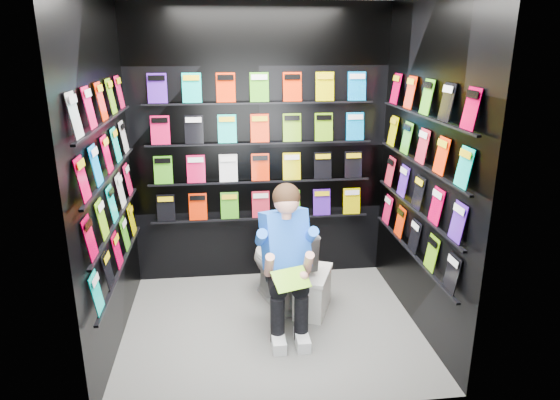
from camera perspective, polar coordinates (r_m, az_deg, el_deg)
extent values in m
plane|color=slate|center=(4.26, -0.98, -14.27)|extent=(2.40, 2.40, 0.00)
cube|color=black|center=(4.71, -2.32, 5.98)|extent=(2.40, 0.04, 2.60)
cube|color=black|center=(2.79, 0.99, -2.33)|extent=(2.40, 0.04, 2.60)
cube|color=black|center=(3.81, -19.34, 2.18)|extent=(0.04, 2.00, 2.60)
cube|color=black|center=(4.03, 16.16, 3.30)|extent=(0.04, 2.00, 2.60)
imported|color=white|center=(4.47, -0.07, -7.30)|extent=(0.63, 0.84, 0.73)
cube|color=silver|center=(4.41, 3.72, -10.57)|extent=(0.40, 0.51, 0.34)
cube|color=silver|center=(4.33, 3.77, -8.42)|extent=(0.43, 0.54, 0.03)
cube|color=green|center=(3.72, 1.27, -9.05)|extent=(0.31, 0.23, 0.11)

